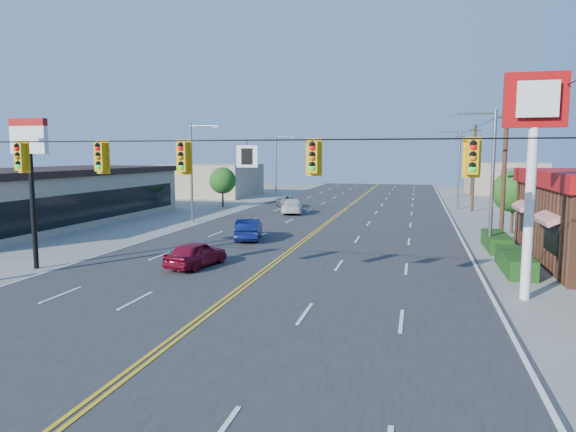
% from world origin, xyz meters
% --- Properties ---
extents(ground, '(160.00, 160.00, 0.00)m').
position_xyz_m(ground, '(0.00, 0.00, 0.00)').
color(ground, gray).
rests_on(ground, ground).
extents(road, '(20.00, 120.00, 0.06)m').
position_xyz_m(road, '(0.00, 20.00, 0.03)').
color(road, '#2D2D30').
rests_on(road, ground).
extents(signal_span, '(24.32, 0.34, 9.00)m').
position_xyz_m(signal_span, '(-0.12, 0.00, 4.89)').
color(signal_span, '#47301E').
rests_on(signal_span, ground).
extents(kfc_pylon, '(2.20, 0.36, 8.50)m').
position_xyz_m(kfc_pylon, '(11.00, 4.00, 6.04)').
color(kfc_pylon, white).
rests_on(kfc_pylon, ground).
extents(strip_mall, '(10.40, 26.40, 4.40)m').
position_xyz_m(strip_mall, '(-22.00, 18.00, 2.25)').
color(strip_mall, tan).
rests_on(strip_mall, ground).
extents(pizza_hut_sign, '(1.90, 0.30, 6.85)m').
position_xyz_m(pizza_hut_sign, '(-11.00, 4.00, 5.18)').
color(pizza_hut_sign, black).
rests_on(pizza_hut_sign, ground).
extents(streetlight_se, '(2.55, 0.25, 8.00)m').
position_xyz_m(streetlight_se, '(10.79, 14.00, 4.51)').
color(streetlight_se, gray).
rests_on(streetlight_se, ground).
extents(streetlight_ne, '(2.55, 0.25, 8.00)m').
position_xyz_m(streetlight_ne, '(10.79, 38.00, 4.51)').
color(streetlight_ne, gray).
rests_on(streetlight_ne, ground).
extents(streetlight_sw, '(2.55, 0.25, 8.00)m').
position_xyz_m(streetlight_sw, '(-10.79, 22.00, 4.51)').
color(streetlight_sw, gray).
rests_on(streetlight_sw, ground).
extents(streetlight_nw, '(2.55, 0.25, 8.00)m').
position_xyz_m(streetlight_nw, '(-10.79, 48.00, 4.51)').
color(streetlight_nw, gray).
rests_on(streetlight_nw, ground).
extents(utility_pole_near, '(0.28, 0.28, 8.40)m').
position_xyz_m(utility_pole_near, '(12.20, 18.00, 4.20)').
color(utility_pole_near, '#47301E').
rests_on(utility_pole_near, ground).
extents(utility_pole_mid, '(0.28, 0.28, 8.40)m').
position_xyz_m(utility_pole_mid, '(12.20, 36.00, 4.20)').
color(utility_pole_mid, '#47301E').
rests_on(utility_pole_mid, ground).
extents(utility_pole_far, '(0.28, 0.28, 8.40)m').
position_xyz_m(utility_pole_far, '(12.20, 54.00, 4.20)').
color(utility_pole_far, '#47301E').
rests_on(utility_pole_far, ground).
extents(tree_kfc_rear, '(2.94, 2.94, 4.41)m').
position_xyz_m(tree_kfc_rear, '(13.50, 22.00, 2.93)').
color(tree_kfc_rear, '#47301E').
rests_on(tree_kfc_rear, ground).
extents(tree_west, '(2.80, 2.80, 4.20)m').
position_xyz_m(tree_west, '(-13.00, 34.00, 2.79)').
color(tree_west, '#47301E').
rests_on(tree_west, ground).
extents(bld_east_mid, '(12.00, 10.00, 4.00)m').
position_xyz_m(bld_east_mid, '(22.00, 40.00, 2.00)').
color(bld_east_mid, gray).
rests_on(bld_east_mid, ground).
extents(bld_west_far, '(11.00, 12.00, 4.20)m').
position_xyz_m(bld_west_far, '(-20.00, 48.00, 2.10)').
color(bld_west_far, tan).
rests_on(bld_west_far, ground).
extents(bld_east_far, '(10.00, 10.00, 4.40)m').
position_xyz_m(bld_east_far, '(19.00, 62.00, 2.20)').
color(bld_east_far, tan).
rests_on(bld_east_far, ground).
extents(car_magenta, '(2.21, 3.96, 1.27)m').
position_xyz_m(car_magenta, '(-3.49, 6.01, 0.64)').
color(car_magenta, maroon).
rests_on(car_magenta, ground).
extents(car_blue, '(2.37, 4.39, 1.37)m').
position_xyz_m(car_blue, '(-3.56, 14.34, 0.69)').
color(car_blue, '#0D174E').
rests_on(car_blue, ground).
extents(car_white, '(2.82, 5.06, 1.39)m').
position_xyz_m(car_white, '(-4.31, 29.42, 0.69)').
color(car_white, silver).
rests_on(car_white, ground).
extents(car_silver, '(3.55, 4.76, 1.20)m').
position_xyz_m(car_silver, '(-6.36, 35.45, 0.60)').
color(car_silver, '#B0B1B5').
rests_on(car_silver, ground).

